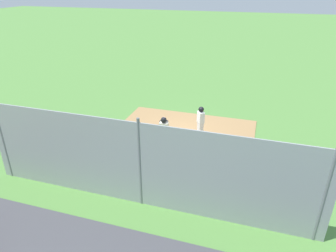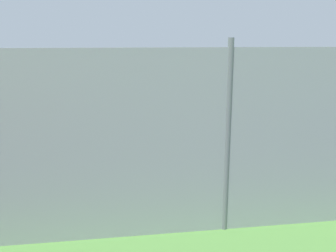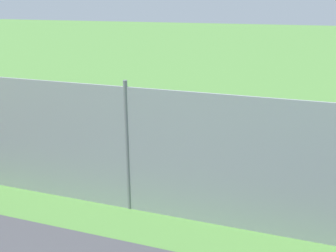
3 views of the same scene
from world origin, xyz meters
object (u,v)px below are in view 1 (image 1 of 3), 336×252
Objects in this scene: baseball_bat at (196,153)px; catcher_mask at (148,140)px; home_plate at (181,137)px; umpire at (164,134)px; catcher at (164,131)px; runner at (201,120)px.

catcher_mask is (-2.54, 0.54, 0.03)m from baseball_bat.
home_plate is 1.68m from catcher_mask.
catcher_mask is (-1.45, -0.86, 0.05)m from home_plate.
baseball_bat is (1.10, -1.40, 0.02)m from home_plate.
home_plate is 1.83× the size of catcher_mask.
home_plate is at bearing -13.00° from umpire.
catcher reaches higher than baseball_bat.
umpire is at bearing -36.16° from catcher_mask.
umpire reaches higher than catcher_mask.
home_plate is 0.28× the size of runner.
umpire reaches higher than home_plate.
catcher_mask is at bearing 75.27° from catcher.
catcher_mask reaches higher than home_plate.
home_plate is 1.36m from catcher.
catcher is 0.83× the size of umpire.
catcher is 0.92× the size of runner.
catcher is at bearing -7.86° from catcher_mask.
catcher is 6.12× the size of catcher_mask.
baseball_bat is at bearing -52.03° from home_plate.
catcher is at bearing 17.11° from umpire.
catcher is (-0.57, -0.98, 0.74)m from home_plate.
umpire is (-0.35, -1.66, 0.92)m from home_plate.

